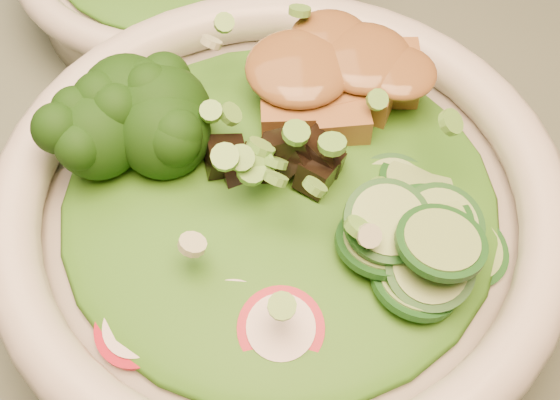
{
  "coord_description": "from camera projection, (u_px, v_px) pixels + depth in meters",
  "views": [
    {
      "loc": [
        -0.2,
        -0.19,
        1.15
      ],
      "look_at": [
        -0.19,
        0.04,
        0.82
      ],
      "focal_mm": 50.0,
      "sensor_mm": 36.0,
      "label": 1
    }
  ],
  "objects": [
    {
      "name": "salad_bowl",
      "position": [
        280.0,
        222.0,
        0.43
      ],
      "size": [
        0.31,
        0.31,
        0.08
      ],
      "rotation": [
        0.0,
        0.0,
        -0.18
      ],
      "color": "beige",
      "rests_on": "dining_table"
    },
    {
      "name": "lettuce_bed",
      "position": [
        280.0,
        199.0,
        0.41
      ],
      "size": [
        0.23,
        0.23,
        0.03
      ],
      "primitive_type": "ellipsoid",
      "color": "#306515",
      "rests_on": "salad_bowl"
    },
    {
      "name": "broccoli_florets",
      "position": [
        150.0,
        144.0,
        0.41
      ],
      "size": [
        0.1,
        0.09,
        0.05
      ],
      "primitive_type": null,
      "rotation": [
        0.0,
        0.0,
        -0.18
      ],
      "color": "black",
      "rests_on": "salad_bowl"
    },
    {
      "name": "radish_slices",
      "position": [
        232.0,
        319.0,
        0.36
      ],
      "size": [
        0.13,
        0.07,
        0.02
      ],
      "primitive_type": null,
      "rotation": [
        0.0,
        0.0,
        -0.18
      ],
      "color": "maroon",
      "rests_on": "salad_bowl"
    },
    {
      "name": "cucumber_slices",
      "position": [
        421.0,
        226.0,
        0.38
      ],
      "size": [
        0.09,
        0.09,
        0.04
      ],
      "primitive_type": null,
      "rotation": [
        0.0,
        0.0,
        -0.18
      ],
      "color": "#87A85D",
      "rests_on": "salad_bowl"
    },
    {
      "name": "mushroom_heap",
      "position": [
        289.0,
        160.0,
        0.4
      ],
      "size": [
        0.09,
        0.09,
        0.05
      ],
      "primitive_type": null,
      "rotation": [
        0.0,
        0.0,
        -0.18
      ],
      "color": "black",
      "rests_on": "salad_bowl"
    },
    {
      "name": "tofu_cubes",
      "position": [
        327.0,
        86.0,
        0.44
      ],
      "size": [
        0.11,
        0.09,
        0.04
      ],
      "primitive_type": null,
      "rotation": [
        0.0,
        0.0,
        -0.18
      ],
      "color": "brown",
      "rests_on": "salad_bowl"
    },
    {
      "name": "peanut_sauce",
      "position": [
        328.0,
        67.0,
        0.42
      ],
      "size": [
        0.08,
        0.06,
        0.02
      ],
      "primitive_type": "ellipsoid",
      "color": "brown",
      "rests_on": "tofu_cubes"
    },
    {
      "name": "scallion_garnish",
      "position": [
        280.0,
        167.0,
        0.39
      ],
      "size": [
        0.22,
        0.22,
        0.03
      ],
      "primitive_type": null,
      "color": "#5DA439",
      "rests_on": "salad_bowl"
    }
  ]
}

